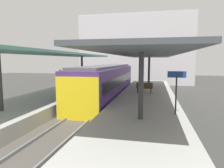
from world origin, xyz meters
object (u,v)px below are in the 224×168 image
Objects in this scene: commuter_train at (107,82)px; platform_bench at (144,87)px; platform_sign at (176,83)px; passenger_near_bench at (60,78)px.

commuter_train reaches higher than platform_bench.
platform_sign is 1.24× the size of passenger_near_bench.
passenger_near_bench reaches higher than platform_bench.
commuter_train is 5.60m from passenger_near_bench.
commuter_train is at bearing -13.04° from passenger_near_bench.
commuter_train is 3.82m from platform_bench.
platform_sign is at bearing -55.55° from commuter_train.
commuter_train is 10.89× the size of platform_bench.
platform_bench is 7.04m from platform_sign.
platform_bench is at bearing -15.96° from passenger_near_bench.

